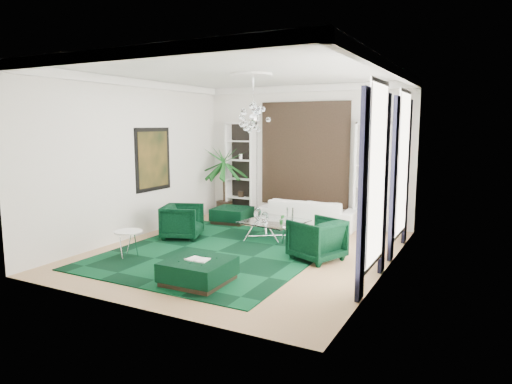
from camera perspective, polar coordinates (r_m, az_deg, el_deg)
The scene contains 30 objects.
floor at distance 10.02m, azimuth -1.39°, elevation -7.40°, with size 6.00×7.00×0.02m, color tan.
ceiling at distance 9.70m, azimuth -1.48°, elevation 14.86°, with size 6.00×7.00×0.02m, color white.
wall_back at distance 12.85m, azimuth 6.16°, elevation 4.70°, with size 6.00×0.02×3.80m, color silver.
wall_front at distance 6.83m, azimuth -15.79°, elevation 1.21°, with size 6.00×0.02×3.80m, color silver.
wall_left at distance 11.43m, azimuth -14.80°, elevation 4.02°, with size 0.02×7.00×3.80m, color silver.
wall_right at distance 8.64m, azimuth 16.35°, elevation 2.63°, with size 0.02×7.00×3.80m, color silver.
crown_molding at distance 9.69m, azimuth -1.48°, elevation 14.21°, with size 6.00×7.00×0.18m, color white, non-canonical shape.
ceiling_medallion at distance 9.96m, azimuth -0.62°, elevation 14.46°, with size 0.90×0.90×0.05m, color white.
tapestry at distance 12.81m, azimuth 6.08°, elevation 4.69°, with size 2.50×0.06×2.80m, color black.
shelving_left at distance 13.55m, azimuth -1.89°, elevation 2.81°, with size 0.90×0.38×2.80m, color white, non-canonical shape.
shelving_right at distance 12.13m, azimuth 14.39°, elevation 1.90°, with size 0.90×0.38×2.80m, color white, non-canonical shape.
painting at distance 11.86m, azimuth -12.70°, elevation 4.00°, with size 0.04×1.30×1.60m, color black.
window_near at distance 7.77m, azimuth 14.91°, elevation 2.07°, with size 0.03×1.10×2.90m, color white.
curtain_near_a at distance 7.06m, azimuth 13.16°, elevation -0.53°, with size 0.07×0.30×3.25m, color black.
curtain_near_b at distance 8.56m, azimuth 15.76°, elevation 0.92°, with size 0.07×0.30×3.25m, color black.
window_far at distance 10.12m, azimuth 17.90°, elevation 3.36°, with size 0.03×1.10×2.90m, color white.
curtain_far_a at distance 9.38m, azimuth 16.81°, elevation 1.50°, with size 0.07×0.30×3.25m, color black.
curtain_far_b at distance 10.91m, azimuth 18.35°, elevation 2.35°, with size 0.07×0.30×3.25m, color black.
rug at distance 9.94m, azimuth -4.82°, elevation -7.44°, with size 4.20×5.00×0.02m, color black.
sofa at distance 12.32m, azimuth 6.59°, elevation -2.63°, with size 2.56×1.00×0.75m, color white.
armchair_left at distance 11.13m, azimuth -9.19°, elevation -3.67°, with size 0.88×0.90×0.82m, color black.
armchair_right at distance 9.34m, azimuth 7.61°, elevation -5.88°, with size 0.91×0.94×0.85m, color black.
coffee_table at distance 10.94m, azimuth 2.26°, elevation -4.78°, with size 1.30×1.30×0.45m, color white, non-canonical shape.
ottoman_side at distance 12.76m, azimuth -3.01°, elevation -2.93°, with size 0.96×0.96×0.43m, color black.
ottoman_front at distance 8.04m, azimuth -7.23°, elevation -9.85°, with size 1.05×1.05×0.42m, color black.
book at distance 7.97m, azimuth -7.26°, elevation -8.32°, with size 0.39×0.26×0.03m, color white.
side_table at distance 9.81m, azimuth -15.61°, elevation -6.34°, with size 0.57×0.57×0.55m, color white.
palm at distance 13.63m, azimuth -4.02°, elevation 2.51°, with size 1.66×1.66×2.65m, color #19591E, non-canonical shape.
chandelier at distance 10.05m, azimuth -0.34°, elevation 9.15°, with size 0.79×0.79×0.71m, color white, non-canonical shape.
table_plant at distance 10.50m, azimuth 3.25°, elevation -3.46°, with size 0.13×0.10×0.23m, color #19591E.
Camera 1 is at (4.66, -8.44, 2.72)m, focal length 32.00 mm.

